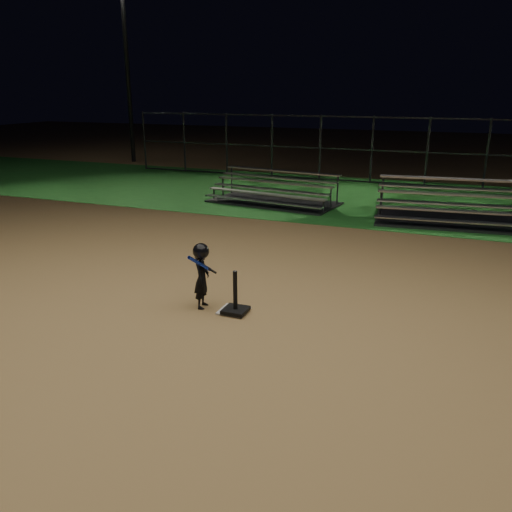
{
  "coord_description": "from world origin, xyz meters",
  "views": [
    {
      "loc": [
        3.19,
        -7.16,
        3.47
      ],
      "look_at": [
        0.0,
        1.0,
        0.65
      ],
      "focal_mm": 36.66,
      "sensor_mm": 36.0,
      "label": 1
    }
  ],
  "objects_px": {
    "child_batter": "(202,274)",
    "bleacher_right": "(462,215)",
    "bleacher_left": "(273,197)",
    "home_plate": "(234,311)",
    "batting_tee": "(235,305)",
    "light_pole_left": "(126,55)"
  },
  "relations": [
    {
      "from": "child_batter",
      "to": "bleacher_right",
      "type": "distance_m",
      "value": 8.59
    },
    {
      "from": "batting_tee",
      "to": "bleacher_left",
      "type": "relative_size",
      "value": 0.17
    },
    {
      "from": "batting_tee",
      "to": "bleacher_right",
      "type": "relative_size",
      "value": 0.15
    },
    {
      "from": "light_pole_left",
      "to": "home_plate",
      "type": "bearing_deg",
      "value": -51.23
    },
    {
      "from": "bleacher_left",
      "to": "light_pole_left",
      "type": "bearing_deg",
      "value": 153.34
    },
    {
      "from": "batting_tee",
      "to": "child_batter",
      "type": "bearing_deg",
      "value": 176.85
    },
    {
      "from": "child_batter",
      "to": "light_pole_left",
      "type": "relative_size",
      "value": 0.13
    },
    {
      "from": "home_plate",
      "to": "batting_tee",
      "type": "relative_size",
      "value": 0.64
    },
    {
      "from": "bleacher_left",
      "to": "bleacher_right",
      "type": "bearing_deg",
      "value": 2.71
    },
    {
      "from": "home_plate",
      "to": "bleacher_left",
      "type": "height_order",
      "value": "bleacher_left"
    },
    {
      "from": "home_plate",
      "to": "bleacher_right",
      "type": "bearing_deg",
      "value": 66.1
    },
    {
      "from": "bleacher_left",
      "to": "bleacher_right",
      "type": "xyz_separation_m",
      "value": [
        5.58,
        -0.53,
        0.03
      ]
    },
    {
      "from": "bleacher_right",
      "to": "bleacher_left",
      "type": "bearing_deg",
      "value": 169.17
    },
    {
      "from": "batting_tee",
      "to": "light_pole_left",
      "type": "xyz_separation_m",
      "value": [
        -12.06,
        15.0,
        4.8
      ]
    },
    {
      "from": "home_plate",
      "to": "child_batter",
      "type": "relative_size",
      "value": 0.41
    },
    {
      "from": "bleacher_left",
      "to": "bleacher_right",
      "type": "relative_size",
      "value": 0.9
    },
    {
      "from": "home_plate",
      "to": "child_batter",
      "type": "distance_m",
      "value": 0.8
    },
    {
      "from": "bleacher_left",
      "to": "light_pole_left",
      "type": "relative_size",
      "value": 0.51
    },
    {
      "from": "bleacher_left",
      "to": "batting_tee",
      "type": "bearing_deg",
      "value": -66.44
    },
    {
      "from": "batting_tee",
      "to": "bleacher_right",
      "type": "height_order",
      "value": "bleacher_right"
    },
    {
      "from": "home_plate",
      "to": "batting_tee",
      "type": "xyz_separation_m",
      "value": [
        0.06,
        -0.06,
        0.14
      ]
    },
    {
      "from": "home_plate",
      "to": "child_batter",
      "type": "height_order",
      "value": "child_batter"
    }
  ]
}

